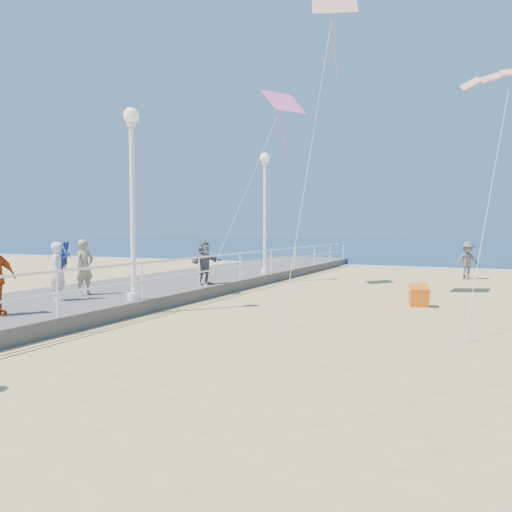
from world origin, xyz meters
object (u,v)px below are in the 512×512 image
at_px(lamp_post_far, 265,200).
at_px(spectator_6, 85,267).
at_px(woman_holding_toddler, 59,271).
at_px(beach_walker_a, 468,261).
at_px(spectator_5, 204,263).
at_px(toddler_held, 67,256).
at_px(box_kite, 419,297).
at_px(lamp_post_mid, 132,183).

height_order(lamp_post_far, spectator_6, lamp_post_far).
distance_m(woman_holding_toddler, beach_walker_a, 18.28).
distance_m(lamp_post_far, spectator_5, 5.36).
relative_size(woman_holding_toddler, spectator_5, 1.04).
bearing_deg(toddler_held, box_kite, -75.69).
relative_size(toddler_held, box_kite, 1.32).
bearing_deg(beach_walker_a, toddler_held, -157.35).
bearing_deg(lamp_post_mid, spectator_5, 93.32).
bearing_deg(spectator_6, woman_holding_toddler, -162.01).
distance_m(lamp_post_far, beach_walker_a, 10.11).
height_order(lamp_post_mid, woman_holding_toddler, lamp_post_mid).
xyz_separation_m(lamp_post_mid, toddler_held, (-1.64, -0.82, -2.01)).
distance_m(woman_holding_toddler, toddler_held, 0.48).
bearing_deg(woman_holding_toddler, lamp_post_mid, -79.70).
bearing_deg(spectator_6, spectator_5, -16.62).
relative_size(toddler_held, spectator_6, 0.47).
xyz_separation_m(lamp_post_far, spectator_6, (-2.02, -8.77, -2.42)).
relative_size(lamp_post_mid, woman_holding_toddler, 3.27).
relative_size(lamp_post_far, beach_walker_a, 2.98).
bearing_deg(lamp_post_far, toddler_held, -99.46).
bearing_deg(woman_holding_toddler, beach_walker_a, -51.01).
xyz_separation_m(lamp_post_mid, lamp_post_far, (0.00, 9.00, 0.00)).
xyz_separation_m(woman_holding_toddler, spectator_5, (1.54, 5.22, -0.03)).
bearing_deg(woman_holding_toddler, toddler_held, -63.28).
height_order(beach_walker_a, box_kite, beach_walker_a).
height_order(toddler_held, beach_walker_a, toddler_held).
bearing_deg(box_kite, woman_holding_toddler, -163.03).
relative_size(woman_holding_toddler, spectator_6, 0.97).
distance_m(spectator_5, box_kite, 7.39).
distance_m(lamp_post_mid, box_kite, 9.16).
relative_size(woman_holding_toddler, toddler_held, 2.05).
xyz_separation_m(spectator_6, box_kite, (9.09, 4.51, -0.94)).
relative_size(spectator_6, beach_walker_a, 0.94).
bearing_deg(box_kite, beach_walker_a, 68.12).
bearing_deg(beach_walker_a, box_kite, -130.78).
bearing_deg(woman_holding_toddler, lamp_post_far, -28.44).
relative_size(lamp_post_mid, spectator_5, 3.41).
bearing_deg(box_kite, lamp_post_mid, -162.02).
xyz_separation_m(lamp_post_far, toddler_held, (-1.64, -9.82, -2.01)).
height_order(spectator_5, box_kite, spectator_5).
bearing_deg(spectator_5, toddler_held, 178.13).
xyz_separation_m(lamp_post_far, woman_holding_toddler, (-1.79, -9.97, -2.45)).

